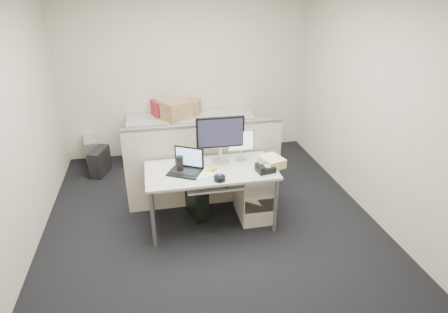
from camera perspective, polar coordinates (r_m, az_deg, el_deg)
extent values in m
cube|color=black|center=(4.71, -1.90, -9.97)|extent=(4.00, 4.50, 0.01)
cube|color=beige|center=(6.23, -5.73, 12.45)|extent=(4.00, 0.02, 2.70)
cube|color=beige|center=(2.15, 8.29, -13.93)|extent=(4.00, 0.02, 2.70)
cube|color=beige|center=(4.26, -29.76, 3.27)|extent=(0.02, 4.50, 2.70)
cube|color=beige|center=(4.82, 22.19, 6.97)|extent=(0.02, 4.50, 2.70)
cube|color=#AEADA4|center=(4.33, -2.03, -2.14)|extent=(1.50, 0.75, 0.03)
cylinder|color=slate|center=(4.20, -10.77, -9.42)|extent=(0.04, 0.04, 0.70)
cylinder|color=slate|center=(4.75, -11.03, -5.05)|extent=(0.04, 0.04, 0.70)
cylinder|color=slate|center=(4.40, 7.87, -7.41)|extent=(0.04, 0.04, 0.70)
cylinder|color=slate|center=(4.93, 5.44, -3.47)|extent=(0.04, 0.04, 0.70)
cube|color=#AEADA4|center=(4.22, -1.60, -4.38)|extent=(0.62, 0.32, 0.02)
cube|color=beige|center=(4.67, 4.62, -5.50)|extent=(0.40, 0.55, 0.65)
cube|color=#B0AB93|center=(4.80, -2.91, -1.52)|extent=(2.00, 0.06, 1.10)
cube|color=beige|center=(6.22, -5.02, 2.90)|extent=(2.00, 0.60, 0.72)
cube|color=black|center=(4.39, -0.56, 2.56)|extent=(0.57, 0.23, 0.57)
cube|color=#B7B7BC|center=(4.48, 2.58, 1.74)|extent=(0.33, 0.18, 0.39)
cube|color=black|center=(4.20, -6.02, -0.92)|extent=(0.44, 0.41, 0.27)
cylinder|color=black|center=(4.08, -0.68, -3.34)|extent=(0.14, 0.14, 0.05)
cube|color=black|center=(4.29, 6.30, -1.91)|extent=(0.22, 0.19, 0.06)
cube|color=silver|center=(4.24, -3.45, -2.52)|extent=(0.28, 0.32, 0.01)
cube|color=yellow|center=(4.31, -2.66, -2.02)|extent=(0.12, 0.12, 0.01)
cylinder|color=black|center=(4.27, -6.73, -1.22)|extent=(0.10, 0.10, 0.17)
ellipsoid|color=yellow|center=(4.29, -1.96, -1.97)|extent=(0.16, 0.10, 0.04)
cube|color=black|center=(4.48, -4.36, -0.92)|extent=(0.07, 0.11, 0.01)
cube|color=beige|center=(4.42, 7.29, -0.77)|extent=(0.29, 0.34, 0.11)
cube|color=black|center=(4.24, -2.36, -3.90)|extent=(0.50, 0.31, 0.03)
cube|color=black|center=(4.74, -4.15, -6.80)|extent=(0.25, 0.45, 0.39)
cube|color=black|center=(6.04, -18.38, -0.73)|extent=(0.30, 0.46, 0.40)
cube|color=#B7B7BC|center=(6.42, -19.55, 0.79)|extent=(0.28, 0.49, 0.43)
cube|color=olive|center=(5.92, -7.20, 6.91)|extent=(0.51, 0.47, 0.31)
cube|color=olive|center=(6.17, -5.32, 7.46)|extent=(0.41, 0.36, 0.25)
cube|color=maroon|center=(6.12, -10.46, 7.09)|extent=(0.14, 0.29, 0.27)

